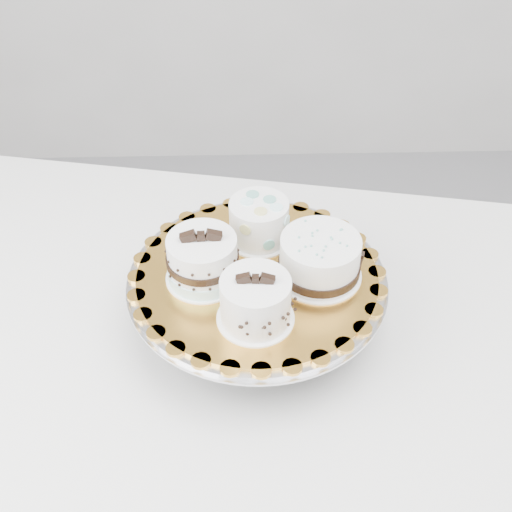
{
  "coord_description": "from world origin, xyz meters",
  "views": [
    {
      "loc": [
        -0.04,
        -0.62,
        1.52
      ],
      "look_at": [
        -0.02,
        0.1,
        0.88
      ],
      "focal_mm": 45.0,
      "sensor_mm": 36.0,
      "label": 1
    }
  ],
  "objects_px": {
    "cake_stand": "(257,292)",
    "cake_banded": "(203,261)",
    "cake_board": "(257,275)",
    "table": "(234,363)",
    "cake_dots": "(259,221)",
    "cake_ribbon": "(320,259)",
    "cake_swirl": "(256,302)"
  },
  "relations": [
    {
      "from": "table",
      "to": "cake_banded",
      "type": "bearing_deg",
      "value": 172.82
    },
    {
      "from": "cake_banded",
      "to": "cake_dots",
      "type": "relative_size",
      "value": 0.99
    },
    {
      "from": "cake_stand",
      "to": "cake_swirl",
      "type": "distance_m",
      "value": 0.12
    },
    {
      "from": "cake_dots",
      "to": "cake_stand",
      "type": "bearing_deg",
      "value": -107.41
    },
    {
      "from": "cake_dots",
      "to": "cake_ribbon",
      "type": "relative_size",
      "value": 0.77
    },
    {
      "from": "cake_banded",
      "to": "cake_board",
      "type": "bearing_deg",
      "value": 2.27
    },
    {
      "from": "table",
      "to": "cake_stand",
      "type": "relative_size",
      "value": 3.6
    },
    {
      "from": "table",
      "to": "cake_stand",
      "type": "height_order",
      "value": "cake_stand"
    },
    {
      "from": "cake_banded",
      "to": "cake_swirl",
      "type": "bearing_deg",
      "value": -51.84
    },
    {
      "from": "cake_board",
      "to": "cake_banded",
      "type": "bearing_deg",
      "value": -174.55
    },
    {
      "from": "table",
      "to": "cake_board",
      "type": "relative_size",
      "value": 3.91
    },
    {
      "from": "cake_banded",
      "to": "cake_dots",
      "type": "bearing_deg",
      "value": 43.72
    },
    {
      "from": "cake_swirl",
      "to": "cake_dots",
      "type": "distance_m",
      "value": 0.17
    },
    {
      "from": "cake_board",
      "to": "cake_banded",
      "type": "relative_size",
      "value": 3.2
    },
    {
      "from": "cake_ribbon",
      "to": "table",
      "type": "bearing_deg",
      "value": -153.99
    },
    {
      "from": "table",
      "to": "cake_stand",
      "type": "distance_m",
      "value": 0.15
    },
    {
      "from": "cake_swirl",
      "to": "cake_dots",
      "type": "relative_size",
      "value": 0.95
    },
    {
      "from": "cake_board",
      "to": "cake_ribbon",
      "type": "xyz_separation_m",
      "value": [
        0.09,
        -0.01,
        0.03
      ]
    },
    {
      "from": "cake_stand",
      "to": "cake_board",
      "type": "height_order",
      "value": "cake_board"
    },
    {
      "from": "cake_banded",
      "to": "cake_dots",
      "type": "height_order",
      "value": "cake_banded"
    },
    {
      "from": "cake_stand",
      "to": "cake_ribbon",
      "type": "height_order",
      "value": "cake_ribbon"
    },
    {
      "from": "cake_banded",
      "to": "cake_ribbon",
      "type": "height_order",
      "value": "cake_banded"
    },
    {
      "from": "cake_stand",
      "to": "cake_board",
      "type": "xyz_separation_m",
      "value": [
        0.0,
        0.0,
        0.04
      ]
    },
    {
      "from": "cake_board",
      "to": "table",
      "type": "bearing_deg",
      "value": -151.87
    },
    {
      "from": "cake_board",
      "to": "cake_dots",
      "type": "xyz_separation_m",
      "value": [
        0.01,
        0.08,
        0.04
      ]
    },
    {
      "from": "table",
      "to": "cake_ribbon",
      "type": "xyz_separation_m",
      "value": [
        0.13,
        0.02,
        0.21
      ]
    },
    {
      "from": "table",
      "to": "cake_dots",
      "type": "distance_m",
      "value": 0.24
    },
    {
      "from": "cake_stand",
      "to": "cake_board",
      "type": "relative_size",
      "value": 1.09
    },
    {
      "from": "table",
      "to": "cake_ribbon",
      "type": "height_order",
      "value": "cake_ribbon"
    },
    {
      "from": "table",
      "to": "cake_swirl",
      "type": "relative_size",
      "value": 13.03
    },
    {
      "from": "cake_swirl",
      "to": "cake_dots",
      "type": "xyz_separation_m",
      "value": [
        0.01,
        0.17,
        0.0
      ]
    },
    {
      "from": "cake_stand",
      "to": "cake_banded",
      "type": "height_order",
      "value": "cake_banded"
    }
  ]
}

